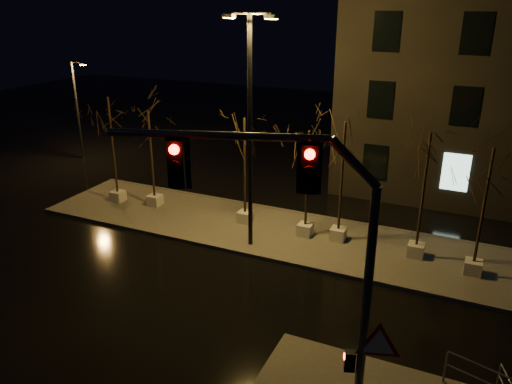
% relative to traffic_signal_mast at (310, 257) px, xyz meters
% --- Properties ---
extents(ground, '(90.00, 90.00, 0.00)m').
position_rel_traffic_signal_mast_xyz_m(ground, '(-5.90, 4.69, -5.18)').
color(ground, black).
rests_on(ground, ground).
extents(median, '(22.00, 5.00, 0.15)m').
position_rel_traffic_signal_mast_xyz_m(median, '(-5.90, 10.69, -5.10)').
color(median, '#47443F').
rests_on(median, ground).
extents(tree_0, '(1.80, 1.80, 5.72)m').
position_rel_traffic_signal_mast_xyz_m(tree_0, '(-14.21, 10.63, -0.68)').
color(tree_0, '#B0ACA4').
rests_on(tree_0, median).
extents(tree_1, '(1.80, 1.80, 5.15)m').
position_rel_traffic_signal_mast_xyz_m(tree_1, '(-12.07, 10.96, -1.12)').
color(tree_1, '#B0ACA4').
rests_on(tree_1, median).
extents(tree_2, '(1.80, 1.80, 5.26)m').
position_rel_traffic_signal_mast_xyz_m(tree_2, '(-6.83, 10.98, -1.03)').
color(tree_2, '#B0ACA4').
rests_on(tree_2, median).
extents(tree_3, '(1.80, 1.80, 5.02)m').
position_rel_traffic_signal_mast_xyz_m(tree_3, '(-3.71, 10.83, -1.22)').
color(tree_3, '#B0ACA4').
rests_on(tree_3, median).
extents(tree_4, '(1.80, 1.80, 5.54)m').
position_rel_traffic_signal_mast_xyz_m(tree_4, '(-2.21, 11.00, -0.83)').
color(tree_4, '#B0ACA4').
rests_on(tree_4, median).
extents(tree_5, '(1.80, 1.80, 5.48)m').
position_rel_traffic_signal_mast_xyz_m(tree_5, '(1.18, 10.86, -0.87)').
color(tree_5, '#B0ACA4').
rests_on(tree_5, median).
extents(tree_6, '(1.80, 1.80, 5.26)m').
position_rel_traffic_signal_mast_xyz_m(tree_6, '(3.43, 10.29, -1.03)').
color(tree_6, '#B0ACA4').
rests_on(tree_6, median).
extents(traffic_signal_mast, '(6.02, 1.94, 7.65)m').
position_rel_traffic_signal_mast_xyz_m(traffic_signal_mast, '(0.00, 0.00, 0.00)').
color(traffic_signal_mast, '#53565A').
rests_on(traffic_signal_mast, sidewalk_corner).
extents(streetlight_main, '(2.41, 0.65, 9.65)m').
position_rel_traffic_signal_mast_xyz_m(streetlight_main, '(-5.61, 8.99, 0.54)').
color(streetlight_main, black).
rests_on(streetlight_main, median).
extents(streetlight_far, '(1.29, 0.24, 6.55)m').
position_rel_traffic_signal_mast_xyz_m(streetlight_far, '(-21.71, 16.24, -1.58)').
color(streetlight_far, black).
rests_on(streetlight_far, ground).
extents(guard_rail_a, '(2.33, 0.72, 1.05)m').
position_rel_traffic_signal_mast_xyz_m(guard_rail_a, '(4.10, 3.19, -4.34)').
color(guard_rail_a, '#53565A').
rests_on(guard_rail_a, sidewalk_corner).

